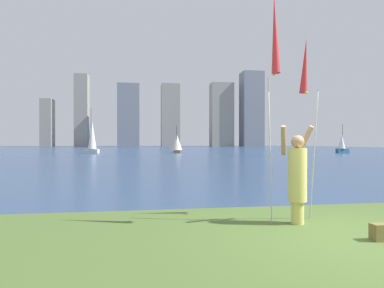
% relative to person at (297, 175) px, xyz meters
% --- Properties ---
extents(ground, '(120.00, 138.00, 0.12)m').
position_rel_person_xyz_m(ground, '(0.40, 50.00, -0.97)').
color(ground, '#4C662D').
extents(person, '(0.68, 0.50, 1.85)m').
position_rel_person_xyz_m(person, '(0.00, 0.00, 0.00)').
color(person, '#D8CC66').
rests_on(person, ground).
extents(kite_flag_left, '(0.16, 0.47, 4.29)m').
position_rel_person_xyz_m(kite_flag_left, '(-0.45, -0.01, 2.54)').
color(kite_flag_left, '#B2B2B7').
rests_on(kite_flag_left, ground).
extents(kite_flag_right, '(0.16, 0.69, 3.67)m').
position_rel_person_xyz_m(kite_flag_right, '(0.45, 0.58, 2.10)').
color(kite_flag_right, '#B2B2B7').
rests_on(kite_flag_right, ground).
extents(bag, '(0.30, 0.18, 0.26)m').
position_rel_person_xyz_m(bag, '(0.79, -1.19, -0.78)').
color(bag, olive).
rests_on(bag, ground).
extents(sailboat_0, '(2.24, 1.47, 6.03)m').
position_rel_person_xyz_m(sailboat_0, '(-9.42, 39.75, 1.26)').
color(sailboat_0, silver).
rests_on(sailboat_0, ground).
extents(sailboat_2, '(1.98, 1.13, 3.96)m').
position_rel_person_xyz_m(sailboat_2, '(24.29, 35.84, 0.33)').
color(sailboat_2, '#2D6084').
rests_on(sailboat_2, ground).
extents(sailboat_3, '(1.66, 3.14, 3.75)m').
position_rel_person_xyz_m(sailboat_3, '(2.03, 40.66, 0.42)').
color(sailboat_3, brown).
rests_on(sailboat_3, ground).
extents(skyline_tower_0, '(3.45, 5.06, 15.07)m').
position_rel_person_xyz_m(skyline_tower_0, '(-32.46, 104.94, 6.63)').
color(skyline_tower_0, gray).
rests_on(skyline_tower_0, ground).
extents(skyline_tower_1, '(4.14, 4.61, 23.00)m').
position_rel_person_xyz_m(skyline_tower_1, '(-21.78, 104.09, 10.59)').
color(skyline_tower_1, gray).
rests_on(skyline_tower_1, ground).
extents(skyline_tower_2, '(6.71, 6.06, 19.55)m').
position_rel_person_xyz_m(skyline_tower_2, '(-6.87, 99.82, 8.86)').
color(skyline_tower_2, gray).
rests_on(skyline_tower_2, ground).
extents(skyline_tower_3, '(5.91, 5.82, 20.33)m').
position_rel_person_xyz_m(skyline_tower_3, '(6.48, 102.93, 9.26)').
color(skyline_tower_3, gray).
rests_on(skyline_tower_3, ground).
extents(skyline_tower_4, '(7.32, 4.98, 20.82)m').
position_rel_person_xyz_m(skyline_tower_4, '(23.31, 100.83, 9.50)').
color(skyline_tower_4, gray).
rests_on(skyline_tower_4, ground).
extents(skyline_tower_5, '(6.86, 6.01, 24.53)m').
position_rel_person_xyz_m(skyline_tower_5, '(33.20, 99.50, 11.36)').
color(skyline_tower_5, gray).
rests_on(skyline_tower_5, ground).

